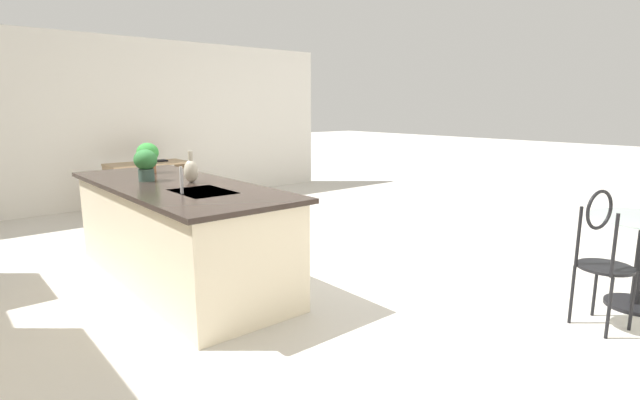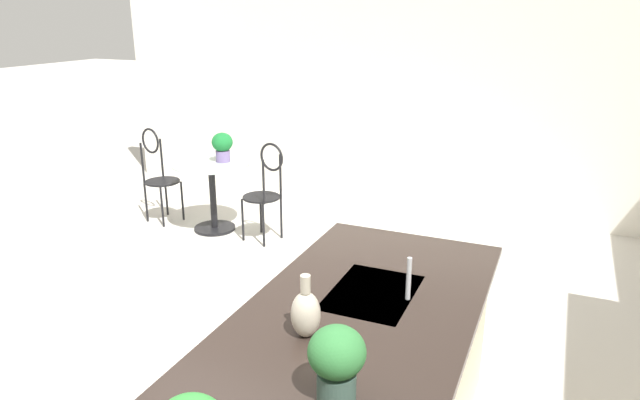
{
  "view_description": "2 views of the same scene",
  "coord_description": "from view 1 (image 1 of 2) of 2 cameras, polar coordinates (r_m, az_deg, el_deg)",
  "views": [
    {
      "loc": [
        -3.83,
        2.61,
        1.6
      ],
      "look_at": [
        -1.08,
        0.29,
        0.9
      ],
      "focal_mm": 26.98,
      "sensor_mm": 36.0,
      "label": 1
    },
    {
      "loc": [
        2.23,
        1.63,
        2.26
      ],
      "look_at": [
        -1.65,
        -0.04,
        0.86
      ],
      "focal_mm": 32.25,
      "sensor_mm": 36.0,
      "label": 2
    }
  ],
  "objects": [
    {
      "name": "wall_right",
      "position": [
        8.51,
        -22.46,
        8.5
      ],
      "size": [
        0.12,
        7.8,
        2.7
      ],
      "primitive_type": "cube",
      "color": "silver",
      "rests_on": "ground"
    },
    {
      "name": "vase_on_counter",
      "position": [
        4.54,
        -15.05,
        3.4
      ],
      "size": [
        0.13,
        0.13,
        0.29
      ],
      "color": "#BCB29E",
      "rests_on": "kitchen_island"
    },
    {
      "name": "chair_near_window",
      "position": [
        4.0,
        30.48,
        -5.47
      ],
      "size": [
        0.45,
        0.51,
        1.04
      ],
      "color": "black",
      "rests_on": "ground"
    },
    {
      "name": "writing_desk",
      "position": [
        8.05,
        -19.72,
        2.55
      ],
      "size": [
        0.6,
        1.2,
        0.74
      ],
      "color": "tan",
      "rests_on": "ground"
    },
    {
      "name": "keyboard",
      "position": [
        8.07,
        -19.22,
        4.38
      ],
      "size": [
        0.16,
        0.44,
        0.03
      ],
      "color": "black",
      "rests_on": "writing_desk"
    },
    {
      "name": "kitchen_island",
      "position": [
        4.63,
        -16.51,
        -3.67
      ],
      "size": [
        2.8,
        1.06,
        0.92
      ],
      "color": "beige",
      "rests_on": "ground"
    },
    {
      "name": "potted_plant_counter_far",
      "position": [
        5.34,
        -19.75,
        4.97
      ],
      "size": [
        0.22,
        0.22,
        0.31
      ],
      "color": "#9E603D",
      "rests_on": "kitchen_island"
    },
    {
      "name": "ground_plane",
      "position": [
        4.91,
        -5.57,
        -8.1
      ],
      "size": [
        40.0,
        40.0,
        0.0
      ],
      "primitive_type": "plane",
      "color": "beige"
    },
    {
      "name": "potted_plant_counter_near",
      "position": [
        4.75,
        -19.98,
        4.15
      ],
      "size": [
        0.21,
        0.21,
        0.3
      ],
      "color": "#385147",
      "rests_on": "kitchen_island"
    },
    {
      "name": "sink_faucet",
      "position": [
        3.96,
        -16.12,
        2.27
      ],
      "size": [
        0.02,
        0.02,
        0.22
      ],
      "primitive_type": "cylinder",
      "color": "#B2B5BA",
      "rests_on": "kitchen_island"
    }
  ]
}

